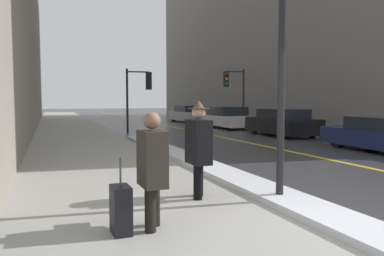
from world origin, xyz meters
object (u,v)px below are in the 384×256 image
(traffic_light_far, at_px, (233,86))
(parked_car_silver, at_px, (189,114))
(traffic_light_near, at_px, (141,87))
(pedestrian_in_fedora, at_px, (198,145))
(parked_car_black, at_px, (282,123))
(parked_car_white, at_px, (226,118))
(pedestrian_in_glasses, at_px, (152,165))
(lamp_post, at_px, (282,45))
(rolling_suitcase, at_px, (121,210))

(traffic_light_far, bearing_deg, parked_car_silver, -79.17)
(traffic_light_near, bearing_deg, pedestrian_in_fedora, -91.32)
(traffic_light_near, height_order, parked_car_black, traffic_light_near)
(parked_car_white, bearing_deg, parked_car_black, -178.47)
(traffic_light_near, bearing_deg, pedestrian_in_glasses, -94.86)
(pedestrian_in_glasses, bearing_deg, traffic_light_near, 165.81)
(traffic_light_near, bearing_deg, lamp_post, -86.14)
(lamp_post, relative_size, rolling_suitcase, 4.33)
(rolling_suitcase, bearing_deg, traffic_light_near, 164.32)
(pedestrian_in_glasses, bearing_deg, parked_car_white, 149.52)
(parked_car_silver, height_order, rolling_suitcase, parked_car_silver)
(lamp_post, bearing_deg, pedestrian_in_glasses, -166.15)
(traffic_light_near, height_order, traffic_light_far, traffic_light_far)
(pedestrian_in_glasses, distance_m, parked_car_white, 18.42)
(parked_car_black, distance_m, parked_car_silver, 12.15)
(parked_car_silver, bearing_deg, parked_car_white, 176.92)
(pedestrian_in_glasses, height_order, pedestrian_in_fedora, pedestrian_in_fedora)
(parked_car_silver, xyz_separation_m, rolling_suitcase, (-9.28, -22.63, -0.31))
(parked_car_white, relative_size, rolling_suitcase, 5.04)
(pedestrian_in_glasses, relative_size, rolling_suitcase, 1.57)
(traffic_light_far, xyz_separation_m, pedestrian_in_glasses, (-9.10, -15.63, -1.73))
(traffic_light_far, height_order, rolling_suitcase, traffic_light_far)
(pedestrian_in_fedora, height_order, rolling_suitcase, pedestrian_in_fedora)
(parked_car_white, bearing_deg, rolling_suitcase, 150.13)
(lamp_post, bearing_deg, parked_car_white, 66.91)
(traffic_light_near, height_order, rolling_suitcase, traffic_light_near)
(parked_car_silver, relative_size, rolling_suitcase, 4.50)
(lamp_post, relative_size, traffic_light_near, 1.26)
(lamp_post, relative_size, parked_car_silver, 0.96)
(pedestrian_in_fedora, bearing_deg, parked_car_white, 150.86)
(parked_car_black, xyz_separation_m, rolling_suitcase, (-9.46, -10.47, -0.30))
(traffic_light_near, relative_size, parked_car_white, 0.68)
(parked_car_silver, bearing_deg, lamp_post, 159.87)
(traffic_light_far, distance_m, parked_car_silver, 7.22)
(pedestrian_in_glasses, height_order, parked_car_silver, pedestrian_in_glasses)
(rolling_suitcase, bearing_deg, pedestrian_in_fedora, 127.81)
(parked_car_white, bearing_deg, pedestrian_in_fedora, 152.49)
(lamp_post, distance_m, rolling_suitcase, 3.53)
(lamp_post, bearing_deg, parked_car_black, 55.53)
(traffic_light_near, bearing_deg, parked_car_silver, 63.23)
(pedestrian_in_fedora, bearing_deg, parked_car_silver, 158.52)
(traffic_light_near, distance_m, traffic_light_far, 6.00)
(parked_car_black, relative_size, parked_car_silver, 0.98)
(traffic_light_near, distance_m, pedestrian_in_fedora, 13.44)
(pedestrian_in_fedora, xyz_separation_m, parked_car_silver, (7.76, 21.38, -0.29))
(lamp_post, xyz_separation_m, pedestrian_in_fedora, (-1.17, 0.64, -1.62))
(lamp_post, xyz_separation_m, traffic_light_near, (0.95, 13.84, -0.17))
(lamp_post, relative_size, pedestrian_in_glasses, 2.75)
(lamp_post, distance_m, parked_car_black, 12.12)
(traffic_light_far, distance_m, parked_car_black, 5.56)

